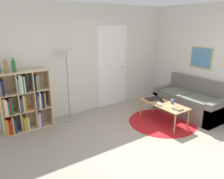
{
  "coord_description": "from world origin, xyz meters",
  "views": [
    {
      "loc": [
        -2.46,
        -2.11,
        2.17
      ],
      "look_at": [
        -0.05,
        1.42,
        0.85
      ],
      "focal_mm": 35.0,
      "sensor_mm": 36.0,
      "label": 1
    }
  ],
  "objects_px": {
    "laptop": "(154,99)",
    "floor_lamp": "(66,62)",
    "coffee_table": "(163,105)",
    "bottle_right": "(14,66)",
    "bookshelf": "(24,102)",
    "cup": "(172,101)",
    "bowl": "(160,104)",
    "bottle_middle": "(6,67)",
    "couch": "(191,102)"
  },
  "relations": [
    {
      "from": "bookshelf",
      "to": "bottle_middle",
      "type": "xyz_separation_m",
      "value": [
        -0.24,
        -0.02,
        0.77
      ]
    },
    {
      "from": "bottle_middle",
      "to": "coffee_table",
      "type": "bearing_deg",
      "value": -25.7
    },
    {
      "from": "couch",
      "to": "bottle_right",
      "type": "xyz_separation_m",
      "value": [
        -3.67,
        1.42,
        1.07
      ]
    },
    {
      "from": "bookshelf",
      "to": "floor_lamp",
      "type": "distance_m",
      "value": 1.21
    },
    {
      "from": "laptop",
      "to": "floor_lamp",
      "type": "bearing_deg",
      "value": 150.95
    },
    {
      "from": "coffee_table",
      "to": "bottle_right",
      "type": "xyz_separation_m",
      "value": [
        -2.73,
        1.4,
        0.96
      ]
    },
    {
      "from": "bookshelf",
      "to": "couch",
      "type": "xyz_separation_m",
      "value": [
        3.57,
        -1.43,
        -0.31
      ]
    },
    {
      "from": "laptop",
      "to": "bottle_right",
      "type": "relative_size",
      "value": 1.33
    },
    {
      "from": "bookshelf",
      "to": "laptop",
      "type": "height_order",
      "value": "bookshelf"
    },
    {
      "from": "bookshelf",
      "to": "couch",
      "type": "distance_m",
      "value": 3.86
    },
    {
      "from": "couch",
      "to": "bookshelf",
      "type": "bearing_deg",
      "value": 158.24
    },
    {
      "from": "bowl",
      "to": "bottle_right",
      "type": "bearing_deg",
      "value": 150.84
    },
    {
      "from": "floor_lamp",
      "to": "couch",
      "type": "xyz_separation_m",
      "value": [
        2.63,
        -1.33,
        -1.06
      ]
    },
    {
      "from": "coffee_table",
      "to": "bookshelf",
      "type": "bearing_deg",
      "value": 152.0
    },
    {
      "from": "laptop",
      "to": "cup",
      "type": "xyz_separation_m",
      "value": [
        0.14,
        -0.43,
        0.03
      ]
    },
    {
      "from": "bookshelf",
      "to": "bottle_middle",
      "type": "relative_size",
      "value": 4.27
    },
    {
      "from": "bookshelf",
      "to": "couch",
      "type": "relative_size",
      "value": 0.76
    },
    {
      "from": "cup",
      "to": "coffee_table",
      "type": "bearing_deg",
      "value": 152.52
    },
    {
      "from": "laptop",
      "to": "couch",
      "type": "bearing_deg",
      "value": -22.23
    },
    {
      "from": "couch",
      "to": "laptop",
      "type": "relative_size",
      "value": 4.4
    },
    {
      "from": "coffee_table",
      "to": "bowl",
      "type": "height_order",
      "value": "bowl"
    },
    {
      "from": "coffee_table",
      "to": "bottle_middle",
      "type": "distance_m",
      "value": 3.33
    },
    {
      "from": "bookshelf",
      "to": "cup",
      "type": "xyz_separation_m",
      "value": [
        2.81,
        -1.49,
        -0.11
      ]
    },
    {
      "from": "laptop",
      "to": "bottle_right",
      "type": "height_order",
      "value": "bottle_right"
    },
    {
      "from": "coffee_table",
      "to": "bowl",
      "type": "relative_size",
      "value": 9.84
    },
    {
      "from": "floor_lamp",
      "to": "coffee_table",
      "type": "relative_size",
      "value": 1.49
    },
    {
      "from": "bookshelf",
      "to": "bottle_middle",
      "type": "height_order",
      "value": "bottle_middle"
    },
    {
      "from": "bowl",
      "to": "bookshelf",
      "type": "bearing_deg",
      "value": 149.85
    },
    {
      "from": "bookshelf",
      "to": "couch",
      "type": "bearing_deg",
      "value": -21.76
    },
    {
      "from": "couch",
      "to": "coffee_table",
      "type": "relative_size",
      "value": 1.48
    },
    {
      "from": "couch",
      "to": "laptop",
      "type": "xyz_separation_m",
      "value": [
        -0.91,
        0.37,
        0.17
      ]
    },
    {
      "from": "coffee_table",
      "to": "bottle_middle",
      "type": "bearing_deg",
      "value": 154.3
    },
    {
      "from": "bowl",
      "to": "cup",
      "type": "xyz_separation_m",
      "value": [
        0.34,
        -0.06,
        0.02
      ]
    },
    {
      "from": "cup",
      "to": "bottle_right",
      "type": "distance_m",
      "value": 3.38
    },
    {
      "from": "laptop",
      "to": "cup",
      "type": "height_order",
      "value": "cup"
    },
    {
      "from": "bottle_middle",
      "to": "bookshelf",
      "type": "bearing_deg",
      "value": 4.74
    },
    {
      "from": "bowl",
      "to": "bottle_middle",
      "type": "xyz_separation_m",
      "value": [
        -2.7,
        1.41,
        0.9
      ]
    },
    {
      "from": "bookshelf",
      "to": "bottle_right",
      "type": "bearing_deg",
      "value": -178.24
    },
    {
      "from": "couch",
      "to": "bowl",
      "type": "bearing_deg",
      "value": -179.69
    },
    {
      "from": "cup",
      "to": "bottle_right",
      "type": "relative_size",
      "value": 0.3
    },
    {
      "from": "laptop",
      "to": "bottle_right",
      "type": "distance_m",
      "value": 3.09
    },
    {
      "from": "bookshelf",
      "to": "cup",
      "type": "relative_size",
      "value": 14.58
    },
    {
      "from": "bookshelf",
      "to": "bottle_right",
      "type": "height_order",
      "value": "bottle_right"
    },
    {
      "from": "coffee_table",
      "to": "laptop",
      "type": "relative_size",
      "value": 2.98
    },
    {
      "from": "laptop",
      "to": "bookshelf",
      "type": "bearing_deg",
      "value": 158.4
    },
    {
      "from": "couch",
      "to": "cup",
      "type": "relative_size",
      "value": 19.26
    },
    {
      "from": "coffee_table",
      "to": "cup",
      "type": "relative_size",
      "value": 13.02
    },
    {
      "from": "floor_lamp",
      "to": "bowl",
      "type": "relative_size",
      "value": 14.62
    },
    {
      "from": "coffee_table",
      "to": "bottle_middle",
      "type": "height_order",
      "value": "bottle_middle"
    },
    {
      "from": "bookshelf",
      "to": "floor_lamp",
      "type": "relative_size",
      "value": 0.75
    }
  ]
}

